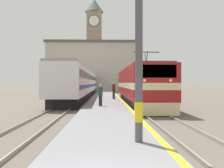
% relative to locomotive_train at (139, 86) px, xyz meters
% --- Properties ---
extents(ground_plane, '(200.00, 200.00, 0.00)m').
position_rel_locomotive_train_xyz_m(ground_plane, '(-3.09, 9.52, -1.82)').
color(ground_plane, '#60564C').
extents(platform, '(3.52, 140.00, 0.34)m').
position_rel_locomotive_train_xyz_m(platform, '(-3.09, 4.52, -1.65)').
color(platform, slate).
rests_on(platform, ground).
extents(rail_track_near, '(2.83, 140.00, 0.16)m').
position_rel_locomotive_train_xyz_m(rail_track_near, '(0.00, 4.52, -1.79)').
color(rail_track_near, '#60564C').
rests_on(rail_track_near, ground).
extents(rail_track_far, '(2.83, 140.00, 0.16)m').
position_rel_locomotive_train_xyz_m(rail_track_far, '(-6.57, 4.52, -1.79)').
color(rail_track_far, '#60564C').
rests_on(rail_track_far, ground).
extents(locomotive_train, '(2.92, 17.74, 4.52)m').
position_rel_locomotive_train_xyz_m(locomotive_train, '(0.00, 0.00, 0.00)').
color(locomotive_train, black).
rests_on(locomotive_train, ground).
extents(passenger_train, '(2.92, 50.00, 3.92)m').
position_rel_locomotive_train_xyz_m(passenger_train, '(-6.57, 19.59, 0.29)').
color(passenger_train, black).
rests_on(passenger_train, ground).
extents(person_on_platform, '(0.34, 0.34, 1.86)m').
position_rel_locomotive_train_xyz_m(person_on_platform, '(-2.23, 4.02, -0.49)').
color(person_on_platform, '#23232D').
rests_on(person_on_platform, platform).
extents(second_waiting_passenger, '(0.34, 0.34, 1.66)m').
position_rel_locomotive_train_xyz_m(second_waiting_passenger, '(-3.55, -4.50, -0.62)').
color(second_waiting_passenger, '#23232D').
rests_on(second_waiting_passenger, platform).
extents(clock_tower, '(4.70, 4.70, 23.74)m').
position_rel_locomotive_train_xyz_m(clock_tower, '(-5.92, 43.12, 10.82)').
color(clock_tower, gray).
rests_on(clock_tower, ground).
extents(station_building, '(19.90, 7.49, 11.39)m').
position_rel_locomotive_train_xyz_m(station_building, '(-6.36, 35.32, 3.90)').
color(station_building, '#B7B2A3').
rests_on(station_building, ground).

